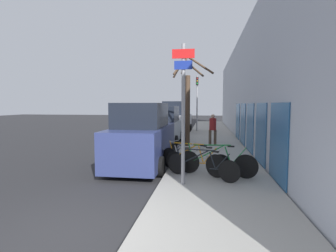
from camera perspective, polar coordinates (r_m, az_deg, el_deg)
name	(u,v)px	position (r m, az deg, el deg)	size (l,w,h in m)	color
ground_plane	(168,144)	(15.50, -0.09, -3.86)	(80.00, 80.00, 0.00)	#28282B
sidewalk_curb	(211,137)	(18.10, 9.42, -2.44)	(3.20, 32.00, 0.15)	#9E9B93
building_facade	(239,91)	(18.02, 15.18, 7.45)	(0.23, 32.00, 6.50)	#B2B7C1
signpost	(183,109)	(6.99, 3.33, 3.74)	(0.59, 0.12, 3.74)	#939399
bicycle_0	(202,166)	(7.80, 7.33, -8.53)	(2.12, 1.01, 0.88)	black
bicycle_1	(216,162)	(8.13, 10.41, -7.77)	(2.40, 0.64, 0.98)	black
bicycle_2	(191,160)	(8.41, 5.10, -7.34)	(2.12, 1.37, 0.96)	black
bicycle_3	(197,160)	(8.56, 6.37, -7.43)	(2.09, 0.55, 0.84)	black
parked_car_0	(143,138)	(9.81, -5.55, -2.54)	(2.03, 4.56, 2.36)	navy
parked_car_1	(163,127)	(15.50, -1.05, -0.14)	(2.14, 4.26, 2.21)	#B2B7BC
parked_car_2	(176,119)	(20.61, 1.80, 1.47)	(2.30, 4.44, 2.54)	silver
pedestrian_near	(213,127)	(14.23, 9.72, -0.25)	(0.42, 0.36, 1.64)	#4C3D2D
street_tree	(188,105)	(11.15, 4.31, 4.68)	(1.83, 1.58, 4.40)	#4C3828
traffic_light	(197,96)	(21.61, 6.35, 6.61)	(0.20, 0.30, 4.50)	#939399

